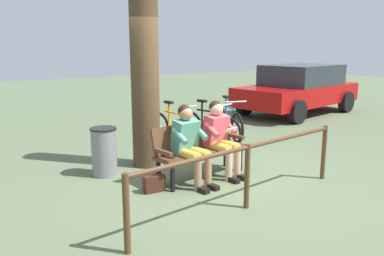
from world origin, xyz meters
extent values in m
plane|color=#566647|center=(0.00, 0.00, 0.00)|extent=(40.00, 40.00, 0.00)
cube|color=#51331E|center=(0.26, -0.16, 0.42)|extent=(1.65, 0.73, 0.05)
cube|color=#51331E|center=(0.30, -0.34, 0.66)|extent=(1.60, 0.44, 0.42)
cube|color=#51331E|center=(-0.48, -0.30, 0.56)|extent=(0.13, 0.40, 0.05)
cube|color=#51331E|center=(1.01, -0.01, 0.56)|extent=(0.13, 0.40, 0.05)
cylinder|color=black|center=(-0.48, -0.13, 0.20)|extent=(0.07, 0.07, 0.40)
cylinder|color=black|center=(0.94, 0.15, 0.20)|extent=(0.07, 0.07, 0.40)
cylinder|color=black|center=(-0.41, -0.46, 0.20)|extent=(0.07, 0.07, 0.40)
cylinder|color=black|center=(1.00, -0.19, 0.20)|extent=(0.07, 0.07, 0.40)
cube|color=#D84C59|center=(-0.04, -0.24, 0.71)|extent=(0.43, 0.37, 0.55)
sphere|color=#D8A884|center=(-0.05, -0.22, 1.06)|extent=(0.21, 0.21, 0.21)
sphere|color=black|center=(-0.04, -0.25, 1.10)|extent=(0.20, 0.20, 0.20)
cylinder|color=gold|center=(-0.18, -0.06, 0.49)|extent=(0.22, 0.42, 0.15)
cylinder|color=#D8A884|center=(-0.22, 0.14, 0.23)|extent=(0.11, 0.11, 0.45)
cube|color=black|center=(-0.24, 0.24, 0.04)|extent=(0.13, 0.23, 0.07)
cylinder|color=#D84C59|center=(-0.26, -0.16, 0.77)|extent=(0.15, 0.32, 0.23)
cylinder|color=gold|center=(0.02, -0.02, 0.49)|extent=(0.22, 0.42, 0.15)
cylinder|color=#D8A884|center=(-0.02, 0.18, 0.23)|extent=(0.11, 0.11, 0.45)
cube|color=black|center=(-0.04, 0.27, 0.04)|extent=(0.13, 0.23, 0.07)
cylinder|color=#D84C59|center=(0.13, -0.08, 0.77)|extent=(0.15, 0.32, 0.23)
cube|color=silver|center=(-0.10, 0.06, 0.77)|extent=(0.22, 0.16, 0.09)
cube|color=#4C8C7A|center=(0.58, -0.12, 0.71)|extent=(0.43, 0.37, 0.55)
sphere|color=#A87554|center=(0.58, -0.10, 1.06)|extent=(0.21, 0.21, 0.21)
sphere|color=black|center=(0.59, -0.12, 1.10)|extent=(0.20, 0.20, 0.20)
cylinder|color=gold|center=(0.45, 0.06, 0.49)|extent=(0.22, 0.42, 0.15)
cylinder|color=#A87554|center=(0.41, 0.26, 0.23)|extent=(0.11, 0.11, 0.45)
cube|color=black|center=(0.39, 0.36, 0.04)|extent=(0.13, 0.23, 0.07)
cylinder|color=#4C8C7A|center=(0.36, -0.04, 0.77)|extent=(0.15, 0.32, 0.23)
cylinder|color=gold|center=(0.64, 0.10, 0.49)|extent=(0.22, 0.42, 0.15)
cylinder|color=#A87554|center=(0.61, 0.30, 0.23)|extent=(0.11, 0.11, 0.45)
cube|color=black|center=(0.59, 0.39, 0.04)|extent=(0.13, 0.23, 0.07)
cylinder|color=#4C8C7A|center=(0.76, 0.04, 0.77)|extent=(0.15, 0.32, 0.23)
cube|color=#3F1E14|center=(1.17, 0.02, 0.12)|extent=(0.30, 0.14, 0.24)
cylinder|color=#4C3823|center=(0.73, -1.22, 1.52)|extent=(0.48, 0.48, 3.03)
cylinder|color=slate|center=(1.54, -1.06, 0.38)|extent=(0.40, 0.40, 0.75)
cylinder|color=black|center=(1.54, -1.06, 0.77)|extent=(0.42, 0.42, 0.03)
torus|color=black|center=(-1.56, -1.67, 0.33)|extent=(0.22, 0.65, 0.66)
cylinder|color=silver|center=(-1.56, -1.67, 0.33)|extent=(0.06, 0.07, 0.06)
torus|color=black|center=(-1.82, -2.66, 0.33)|extent=(0.22, 0.65, 0.66)
cylinder|color=silver|center=(-1.82, -2.66, 0.33)|extent=(0.06, 0.07, 0.06)
cylinder|color=#1E519E|center=(-1.69, -2.16, 0.71)|extent=(0.20, 0.62, 0.04)
cylinder|color=#1E519E|center=(-1.67, -2.08, 0.51)|extent=(0.19, 0.59, 0.43)
cylinder|color=#1E519E|center=(-1.74, -2.34, 0.63)|extent=(0.04, 0.04, 0.55)
cube|color=black|center=(-1.74, -2.34, 0.91)|extent=(0.14, 0.24, 0.05)
cylinder|color=#B2B2B7|center=(-1.59, -1.77, 0.88)|extent=(0.47, 0.15, 0.03)
torus|color=black|center=(-1.15, -1.41, 0.33)|extent=(0.26, 0.65, 0.66)
cylinder|color=silver|center=(-1.15, -1.41, 0.33)|extent=(0.07, 0.07, 0.06)
torus|color=black|center=(-0.83, -2.38, 0.33)|extent=(0.26, 0.65, 0.66)
cylinder|color=silver|center=(-0.83, -2.38, 0.33)|extent=(0.07, 0.07, 0.06)
cylinder|color=black|center=(-0.99, -1.90, 0.71)|extent=(0.24, 0.61, 0.04)
cylinder|color=black|center=(-1.01, -1.82, 0.51)|extent=(0.22, 0.58, 0.43)
cylinder|color=black|center=(-0.93, -2.07, 0.63)|extent=(0.04, 0.04, 0.55)
cube|color=black|center=(-0.93, -2.07, 0.91)|extent=(0.15, 0.24, 0.05)
cylinder|color=#B2B2B7|center=(-1.12, -1.51, 0.88)|extent=(0.47, 0.18, 0.03)
torus|color=black|center=(-0.37, -1.56, 0.33)|extent=(0.18, 0.66, 0.66)
cylinder|color=silver|center=(-0.37, -1.56, 0.33)|extent=(0.06, 0.07, 0.06)
torus|color=black|center=(-0.17, -2.57, 0.33)|extent=(0.18, 0.66, 0.66)
cylinder|color=silver|center=(-0.17, -2.57, 0.33)|extent=(0.06, 0.07, 0.06)
cylinder|color=orange|center=(-0.27, -2.07, 0.71)|extent=(0.16, 0.63, 0.04)
cylinder|color=orange|center=(-0.28, -1.99, 0.51)|extent=(0.15, 0.59, 0.43)
cylinder|color=orange|center=(-0.23, -2.25, 0.63)|extent=(0.04, 0.04, 0.55)
cube|color=black|center=(-0.23, -2.25, 0.91)|extent=(0.13, 0.23, 0.05)
cylinder|color=#B2B2B7|center=(-0.35, -1.66, 0.88)|extent=(0.48, 0.12, 0.03)
cylinder|color=#51331E|center=(-1.36, 0.84, 0.42)|extent=(0.07, 0.07, 0.85)
cylinder|color=#51331E|center=(0.39, 1.14, 0.42)|extent=(0.07, 0.07, 0.85)
cylinder|color=#51331E|center=(2.13, 1.44, 0.42)|extent=(0.07, 0.07, 0.85)
cylinder|color=#51331E|center=(0.39, 1.14, 0.81)|extent=(3.50, 0.65, 0.06)
cube|color=#A50C0C|center=(-5.36, -3.74, 0.59)|extent=(4.48, 2.64, 0.55)
cube|color=#262D33|center=(-5.56, -3.79, 1.17)|extent=(2.61, 2.11, 0.60)
cylinder|color=black|center=(-4.22, -2.58, 0.32)|extent=(0.67, 0.35, 0.64)
cylinder|color=black|center=(-3.84, -4.34, 0.32)|extent=(0.67, 0.35, 0.64)
cylinder|color=black|center=(-6.89, -3.15, 0.32)|extent=(0.67, 0.35, 0.64)
cylinder|color=black|center=(-6.51, -4.91, 0.32)|extent=(0.67, 0.35, 0.64)
camera|label=1|loc=(3.42, 4.92, 2.07)|focal=36.98mm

